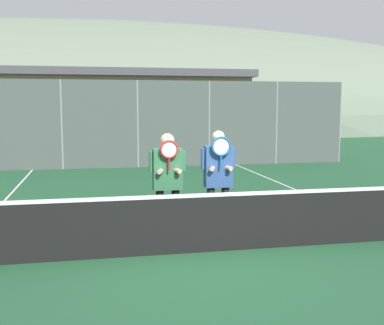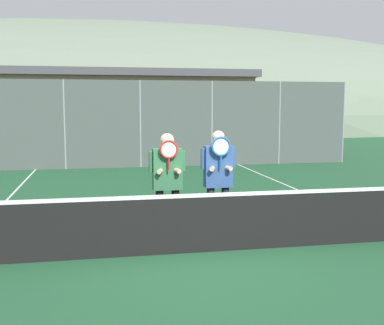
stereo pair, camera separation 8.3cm
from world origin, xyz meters
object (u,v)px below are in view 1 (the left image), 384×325
player_leftmost (168,176)px  car_center (269,135)px  car_left_of_center (154,137)px  player_center_left (218,174)px  car_far_left (31,138)px

player_leftmost → car_center: car_center is taller
player_leftmost → car_left_of_center: bearing=83.8°
player_leftmost → player_center_left: 0.85m
car_far_left → car_left_of_center: (4.86, 0.04, -0.01)m
car_far_left → car_left_of_center: bearing=0.4°
car_far_left → player_leftmost: bearing=-73.5°
car_center → car_left_of_center: bearing=178.0°
player_center_left → car_center: bearing=65.5°
car_far_left → car_left_of_center: size_ratio=0.98×
car_far_left → car_center: bearing=-0.8°
player_leftmost → player_center_left: bearing=-1.1°
player_leftmost → car_center: 13.39m
player_leftmost → player_center_left: size_ratio=0.98×
player_leftmost → player_center_left: (0.85, -0.02, 0.01)m
player_center_left → car_far_left: car_far_left is taller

